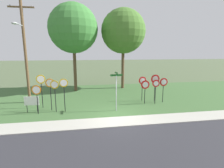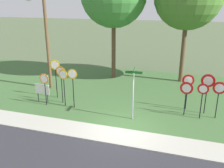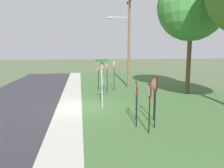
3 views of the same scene
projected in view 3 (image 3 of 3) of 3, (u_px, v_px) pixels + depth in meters
ground_plane at (82, 108)px, 13.94m from camera, size 160.00×160.00×0.00m
road_asphalt at (3, 111)px, 13.24m from camera, size 44.00×6.40×0.01m
sidewalk_strip at (69, 108)px, 13.82m from camera, size 44.00×1.60×0.06m
grass_median at (170, 104)px, 14.82m from camera, size 44.00×12.00×0.04m
stop_sign_near_left at (102, 72)px, 17.53m from camera, size 0.65×0.10×2.62m
stop_sign_near_right at (98, 73)px, 19.46m from camera, size 0.70×0.12×2.21m
stop_sign_far_left at (107, 71)px, 18.69m from camera, size 0.68×0.10×2.57m
stop_sign_far_center at (114, 68)px, 19.59m from camera, size 0.72×0.12×2.79m
stop_sign_far_right at (102, 73)px, 18.23m from camera, size 0.64×0.12×2.49m
yield_sign_near_left at (155, 88)px, 9.89m from camera, size 0.81×0.12×2.53m
yield_sign_near_right at (136, 94)px, 10.08m from camera, size 0.64×0.14×2.19m
yield_sign_far_left at (136, 91)px, 11.00m from camera, size 0.76×0.13×2.12m
yield_sign_far_right at (154, 88)px, 11.05m from camera, size 0.73×0.11×2.32m
yield_sign_center at (149, 96)px, 9.25m from camera, size 0.74×0.11×2.27m
street_name_post at (102, 79)px, 13.57m from camera, size 0.96×0.82×3.10m
utility_pole at (128, 36)px, 20.86m from camera, size 2.10×2.21×9.40m
notice_board at (103, 81)px, 20.18m from camera, size 1.10×0.09×1.25m
oak_tree_left at (192, 7)px, 17.32m from camera, size 5.53×5.53×9.92m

